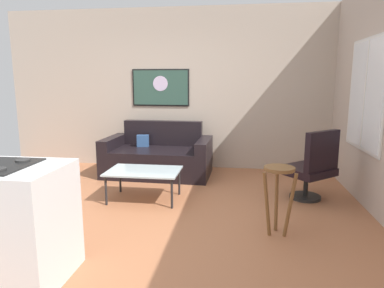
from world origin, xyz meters
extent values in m
cube|color=#AC6944|center=(0.00, 0.00, -0.02)|extent=(6.40, 6.40, 0.04)
cube|color=#BAA896|center=(0.00, 2.42, 1.40)|extent=(6.40, 0.05, 2.80)
cube|color=black|center=(-0.29, 1.75, 0.22)|extent=(1.39, 0.97, 0.44)
cube|color=black|center=(-0.28, 2.14, 0.65)|extent=(1.37, 0.20, 0.42)
cube|color=black|center=(-1.06, 1.78, 0.31)|extent=(0.21, 0.93, 0.62)
cube|color=black|center=(0.49, 1.73, 0.31)|extent=(0.21, 0.93, 0.62)
cube|color=#305182|center=(-0.58, 1.93, 0.54)|extent=(0.21, 0.13, 0.20)
cube|color=silver|center=(-0.19, 0.55, 0.39)|extent=(0.94, 0.63, 0.02)
cylinder|color=#232326|center=(-0.61, 0.29, 0.19)|extent=(0.03, 0.03, 0.38)
cylinder|color=#232326|center=(0.24, 0.29, 0.19)|extent=(0.03, 0.03, 0.38)
cylinder|color=#232326|center=(-0.61, 0.82, 0.19)|extent=(0.03, 0.03, 0.38)
cylinder|color=#232326|center=(0.24, 0.82, 0.19)|extent=(0.03, 0.03, 0.38)
cylinder|color=black|center=(1.93, 0.89, 0.02)|extent=(0.40, 0.40, 0.04)
cylinder|color=black|center=(1.93, 0.89, 0.22)|extent=(0.06, 0.06, 0.35)
cube|color=black|center=(1.93, 0.89, 0.38)|extent=(0.80, 0.80, 0.10)
cube|color=black|center=(2.07, 0.73, 0.68)|extent=(0.49, 0.44, 0.50)
cylinder|color=brown|center=(1.44, -0.27, 0.69)|extent=(0.31, 0.31, 0.03)
cylinder|color=brown|center=(1.44, -0.14, 0.34)|extent=(0.04, 0.13, 0.67)
cylinder|color=brown|center=(1.33, -0.34, 0.34)|extent=(0.13, 0.09, 0.67)
cylinder|color=brown|center=(1.55, -0.34, 0.34)|extent=(0.13, 0.09, 0.67)
cylinder|color=#2D2D2D|center=(-0.65, -1.23, 0.93)|extent=(0.11, 0.11, 0.01)
cube|color=black|center=(-0.36, 2.39, 1.43)|extent=(1.03, 0.01, 0.65)
cube|color=#315145|center=(-0.36, 2.38, 1.43)|extent=(0.98, 0.02, 0.60)
cylinder|color=silver|center=(-0.36, 2.37, 1.50)|extent=(0.27, 0.01, 0.27)
cube|color=silver|center=(2.59, 0.90, 1.38)|extent=(0.02, 1.20, 1.40)
cube|color=white|center=(2.58, 0.90, 1.38)|extent=(0.01, 1.12, 1.32)
cube|color=silver|center=(2.58, 0.90, 1.38)|extent=(0.01, 0.04, 1.32)
camera|label=1|loc=(1.03, -3.65, 1.55)|focal=32.00mm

